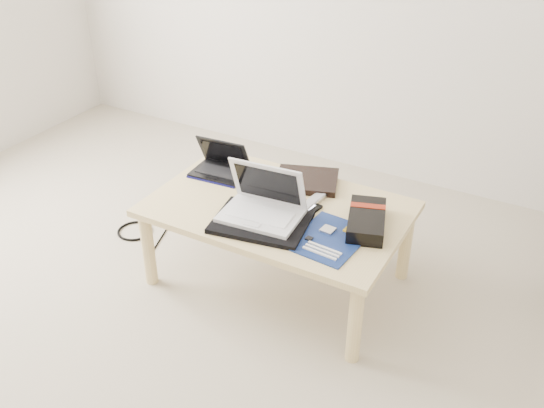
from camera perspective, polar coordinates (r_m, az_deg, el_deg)
The scene contains 13 objects.
ground at distance 2.50m, azimuth -13.05°, elevation -14.98°, with size 4.00×4.00×0.00m, color beige.
coffee_table at distance 2.65m, azimuth 0.55°, elevation -1.08°, with size 1.10×0.70×0.40m.
book at distance 2.80m, azimuth 3.29°, elevation 2.25°, with size 0.34×0.31×0.03m.
netbook at distance 2.88m, azimuth -4.84°, elevation 3.56°, with size 0.27×0.20×0.17m.
tablet at distance 2.61m, azimuth 1.39°, elevation -0.19°, with size 0.28×0.23×0.01m.
remote at distance 2.65m, azimuth 4.04°, elevation 0.36°, with size 0.07×0.22×0.02m.
neoprene_sleeve at distance 2.50m, azimuth -1.04°, elevation -1.73°, with size 0.38×0.28×0.02m, color black.
white_laptop at distance 2.51m, azimuth -0.85°, elevation -0.05°, with size 0.34×0.26×0.23m.
motherboard at distance 2.42m, azimuth 5.46°, elevation -3.26°, with size 0.28×0.34×0.01m.
gpu_box at distance 2.50m, azimuth 8.88°, elevation -1.53°, with size 0.23×0.32×0.06m.
cable_coil at distance 2.60m, azimuth -1.43°, elevation -0.38°, with size 0.10×0.10×0.01m, color black.
floor_cable_coil at distance 3.25m, azimuth -12.79°, elevation -2.48°, with size 0.18×0.18×0.01m, color black.
floor_cable_trail at distance 3.22m, azimuth -9.98°, elevation -2.47°, with size 0.01×0.01×0.37m, color black.
Camera 1 is at (1.29, -1.19, 1.78)m, focal length 40.00 mm.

